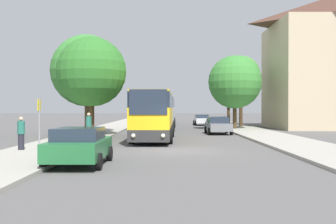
{
  "coord_description": "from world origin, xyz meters",
  "views": [
    {
      "loc": [
        -0.69,
        -20.34,
        2.22
      ],
      "look_at": [
        -0.65,
        13.28,
        1.89
      ],
      "focal_mm": 42.0,
      "sensor_mm": 36.0,
      "label": 1
    }
  ],
  "objects_px": {
    "pedestrian_waiting_far": "(88,127)",
    "tree_left_near": "(91,72)",
    "bus_front": "(154,115)",
    "tree_right_mid": "(234,82)",
    "parked_car_right_near": "(218,125)",
    "tree_right_far": "(240,75)",
    "bus_stop_sign": "(39,117)",
    "bus_middle": "(161,112)",
    "parked_car_left_curb": "(79,145)",
    "parked_car_right_far": "(201,120)",
    "tree_right_near": "(228,85)",
    "pedestrian_waiting_near": "(21,133)",
    "tree_left_far": "(86,71)",
    "bus_rear": "(164,111)"
  },
  "relations": [
    {
      "from": "tree_right_far",
      "to": "pedestrian_waiting_far",
      "type": "bearing_deg",
      "value": -123.62
    },
    {
      "from": "parked_car_left_curb",
      "to": "bus_stop_sign",
      "type": "bearing_deg",
      "value": 121.96
    },
    {
      "from": "parked_car_left_curb",
      "to": "pedestrian_waiting_near",
      "type": "relative_size",
      "value": 2.48
    },
    {
      "from": "bus_rear",
      "to": "tree_right_far",
      "type": "relative_size",
      "value": 1.43
    },
    {
      "from": "bus_front",
      "to": "tree_left_near",
      "type": "relative_size",
      "value": 1.38
    },
    {
      "from": "tree_right_mid",
      "to": "bus_stop_sign",
      "type": "bearing_deg",
      "value": -125.15
    },
    {
      "from": "bus_front",
      "to": "bus_rear",
      "type": "xyz_separation_m",
      "value": [
        0.46,
        29.07,
        0.01
      ]
    },
    {
      "from": "parked_car_right_near",
      "to": "tree_right_mid",
      "type": "height_order",
      "value": "tree_right_mid"
    },
    {
      "from": "parked_car_right_near",
      "to": "pedestrian_waiting_far",
      "type": "bearing_deg",
      "value": 42.9
    },
    {
      "from": "bus_front",
      "to": "tree_right_mid",
      "type": "xyz_separation_m",
      "value": [
        7.77,
        12.67,
        3.11
      ]
    },
    {
      "from": "tree_left_near",
      "to": "parked_car_left_curb",
      "type": "bearing_deg",
      "value": -80.81
    },
    {
      "from": "parked_car_right_far",
      "to": "bus_stop_sign",
      "type": "xyz_separation_m",
      "value": [
        -11.19,
        -30.43,
        1.02
      ]
    },
    {
      "from": "tree_left_near",
      "to": "parked_car_right_near",
      "type": "bearing_deg",
      "value": 21.85
    },
    {
      "from": "bus_middle",
      "to": "parked_car_left_curb",
      "type": "xyz_separation_m",
      "value": [
        -2.79,
        -25.78,
        -1.06
      ]
    },
    {
      "from": "pedestrian_waiting_far",
      "to": "tree_left_far",
      "type": "xyz_separation_m",
      "value": [
        -1.93,
        8.8,
        4.35
      ]
    },
    {
      "from": "parked_car_right_far",
      "to": "tree_right_far",
      "type": "height_order",
      "value": "tree_right_far"
    },
    {
      "from": "bus_front",
      "to": "parked_car_left_curb",
      "type": "distance_m",
      "value": 12.33
    },
    {
      "from": "parked_car_right_far",
      "to": "tree_right_near",
      "type": "distance_m",
      "value": 6.23
    },
    {
      "from": "pedestrian_waiting_far",
      "to": "tree_right_mid",
      "type": "bearing_deg",
      "value": -64.31
    },
    {
      "from": "parked_car_left_curb",
      "to": "parked_car_right_near",
      "type": "bearing_deg",
      "value": 67.48
    },
    {
      "from": "parked_car_right_near",
      "to": "tree_right_near",
      "type": "height_order",
      "value": "tree_right_near"
    },
    {
      "from": "tree_right_far",
      "to": "bus_front",
      "type": "bearing_deg",
      "value": -118.14
    },
    {
      "from": "parked_car_left_curb",
      "to": "pedestrian_waiting_near",
      "type": "distance_m",
      "value": 5.75
    },
    {
      "from": "pedestrian_waiting_far",
      "to": "tree_left_near",
      "type": "bearing_deg",
      "value": -17.67
    },
    {
      "from": "tree_right_near",
      "to": "tree_right_mid",
      "type": "height_order",
      "value": "tree_right_near"
    },
    {
      "from": "parked_car_right_far",
      "to": "bus_middle",
      "type": "bearing_deg",
      "value": 62.05
    },
    {
      "from": "tree_right_mid",
      "to": "parked_car_right_near",
      "type": "bearing_deg",
      "value": -111.71
    },
    {
      "from": "pedestrian_waiting_far",
      "to": "tree_left_near",
      "type": "distance_m",
      "value": 6.39
    },
    {
      "from": "parked_car_right_near",
      "to": "tree_right_near",
      "type": "relative_size",
      "value": 0.53
    },
    {
      "from": "bus_rear",
      "to": "parked_car_right_far",
      "type": "relative_size",
      "value": 2.79
    },
    {
      "from": "pedestrian_waiting_near",
      "to": "tree_right_mid",
      "type": "relative_size",
      "value": 0.22
    },
    {
      "from": "bus_middle",
      "to": "parked_car_right_far",
      "type": "xyz_separation_m",
      "value": [
        5.05,
        10.05,
        -1.1
      ]
    },
    {
      "from": "pedestrian_waiting_far",
      "to": "tree_right_mid",
      "type": "height_order",
      "value": "tree_right_mid"
    },
    {
      "from": "tree_right_near",
      "to": "bus_rear",
      "type": "bearing_deg",
      "value": 157.71
    },
    {
      "from": "bus_middle",
      "to": "tree_right_mid",
      "type": "height_order",
      "value": "tree_right_mid"
    },
    {
      "from": "parked_car_right_near",
      "to": "tree_right_far",
      "type": "height_order",
      "value": "tree_right_far"
    },
    {
      "from": "pedestrian_waiting_near",
      "to": "tree_left_near",
      "type": "bearing_deg",
      "value": 67.27
    },
    {
      "from": "pedestrian_waiting_far",
      "to": "tree_left_far",
      "type": "height_order",
      "value": "tree_left_far"
    },
    {
      "from": "bus_middle",
      "to": "parked_car_right_near",
      "type": "relative_size",
      "value": 2.97
    },
    {
      "from": "parked_car_right_near",
      "to": "pedestrian_waiting_far",
      "type": "distance_m",
      "value": 12.96
    },
    {
      "from": "tree_left_near",
      "to": "tree_right_near",
      "type": "height_order",
      "value": "tree_right_near"
    },
    {
      "from": "bus_stop_sign",
      "to": "tree_right_far",
      "type": "bearing_deg",
      "value": 57.8
    },
    {
      "from": "pedestrian_waiting_near",
      "to": "tree_left_near",
      "type": "xyz_separation_m",
      "value": [
        1.53,
        10.14,
        3.98
      ]
    },
    {
      "from": "parked_car_right_far",
      "to": "bus_front",
      "type": "bearing_deg",
      "value": 76.0
    },
    {
      "from": "bus_middle",
      "to": "tree_right_mid",
      "type": "xyz_separation_m",
      "value": [
        7.45,
        -1.08,
        3.04
      ]
    },
    {
      "from": "parked_car_left_curb",
      "to": "tree_left_far",
      "type": "xyz_separation_m",
      "value": [
        -3.46,
        18.2,
        4.64
      ]
    },
    {
      "from": "parked_car_right_near",
      "to": "bus_stop_sign",
      "type": "distance_m",
      "value": 17.14
    },
    {
      "from": "parked_car_left_curb",
      "to": "bus_stop_sign",
      "type": "distance_m",
      "value": 6.43
    },
    {
      "from": "parked_car_right_far",
      "to": "tree_right_near",
      "type": "height_order",
      "value": "tree_right_near"
    },
    {
      "from": "tree_left_far",
      "to": "tree_right_far",
      "type": "bearing_deg",
      "value": 36.26
    }
  ]
}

